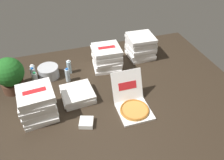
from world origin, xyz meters
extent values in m
cube|color=#2D2319|center=(0.00, 0.00, -0.01)|extent=(3.20, 2.40, 0.02)
cube|color=white|center=(0.17, -0.35, 0.01)|extent=(0.35, 0.35, 0.02)
cylinder|color=#C6893D|center=(0.17, -0.35, 0.03)|extent=(0.32, 0.32, 0.02)
torus|color=#A96324|center=(0.17, -0.35, 0.04)|extent=(0.32, 0.32, 0.02)
cube|color=white|center=(0.17, -0.10, 0.18)|extent=(0.35, 0.16, 0.33)
cube|color=red|center=(0.17, -0.11, 0.19)|extent=(0.21, 0.04, 0.08)
cube|color=white|center=(0.12, 0.57, 0.02)|extent=(0.39, 0.39, 0.04)
cube|color=white|center=(0.13, 0.58, 0.06)|extent=(0.39, 0.39, 0.04)
cube|color=red|center=(0.13, 0.58, 0.08)|extent=(0.23, 0.09, 0.00)
cube|color=white|center=(0.13, 0.58, 0.10)|extent=(0.38, 0.38, 0.04)
cube|color=white|center=(0.13, 0.57, 0.13)|extent=(0.35, 0.35, 0.04)
cube|color=white|center=(0.13, 0.59, 0.17)|extent=(0.36, 0.36, 0.04)
cube|color=white|center=(0.13, 0.58, 0.21)|extent=(0.37, 0.37, 0.04)
cube|color=white|center=(0.12, 0.59, 0.25)|extent=(0.36, 0.36, 0.04)
cube|color=white|center=(0.13, 0.58, 0.29)|extent=(0.37, 0.37, 0.04)
cube|color=red|center=(0.13, 0.58, 0.31)|extent=(0.23, 0.07, 0.00)
cube|color=white|center=(-0.83, -0.09, 0.02)|extent=(0.39, 0.39, 0.04)
cube|color=white|center=(-0.82, -0.10, 0.06)|extent=(0.37, 0.37, 0.04)
cube|color=white|center=(-0.82, -0.08, 0.10)|extent=(0.39, 0.39, 0.04)
cube|color=white|center=(-0.83, -0.09, 0.13)|extent=(0.39, 0.39, 0.04)
cube|color=red|center=(-0.83, -0.09, 0.15)|extent=(0.23, 0.09, 0.00)
cube|color=white|center=(-0.82, -0.08, 0.17)|extent=(0.39, 0.39, 0.04)
cube|color=white|center=(-0.83, -0.09, 0.21)|extent=(0.38, 0.38, 0.04)
cube|color=white|center=(-0.82, -0.09, 0.25)|extent=(0.36, 0.36, 0.04)
cube|color=red|center=(-0.82, -0.09, 0.27)|extent=(0.23, 0.07, 0.00)
cube|color=white|center=(-0.82, -0.08, 0.29)|extent=(0.39, 0.39, 0.04)
cube|color=white|center=(-0.82, -0.08, 0.32)|extent=(0.38, 0.38, 0.04)
cube|color=red|center=(-0.82, -0.08, 0.34)|extent=(0.23, 0.08, 0.00)
cube|color=white|center=(-0.38, 0.06, 0.02)|extent=(0.38, 0.38, 0.04)
cube|color=red|center=(-0.38, 0.06, 0.04)|extent=(0.23, 0.08, 0.00)
cube|color=white|center=(-0.39, 0.06, 0.06)|extent=(0.36, 0.36, 0.04)
cube|color=red|center=(-0.39, 0.06, 0.08)|extent=(0.23, 0.07, 0.00)
cube|color=white|center=(-0.38, 0.06, 0.10)|extent=(0.38, 0.38, 0.04)
cube|color=white|center=(0.67, 0.69, 0.02)|extent=(0.36, 0.36, 0.04)
cube|color=red|center=(0.67, 0.69, 0.04)|extent=(0.23, 0.07, 0.00)
cube|color=white|center=(0.68, 0.68, 0.06)|extent=(0.37, 0.37, 0.04)
cube|color=red|center=(0.68, 0.68, 0.08)|extent=(0.23, 0.07, 0.00)
cube|color=white|center=(0.66, 0.69, 0.10)|extent=(0.37, 0.37, 0.04)
cube|color=red|center=(0.66, 0.69, 0.12)|extent=(0.23, 0.07, 0.00)
cube|color=white|center=(0.67, 0.69, 0.13)|extent=(0.37, 0.37, 0.04)
cube|color=red|center=(0.67, 0.69, 0.15)|extent=(0.23, 0.07, 0.00)
cube|color=white|center=(0.67, 0.68, 0.17)|extent=(0.36, 0.36, 0.04)
cube|color=white|center=(0.67, 0.70, 0.21)|extent=(0.36, 0.36, 0.04)
cube|color=white|center=(0.67, 0.68, 0.25)|extent=(0.36, 0.36, 0.04)
cube|color=red|center=(0.67, 0.68, 0.27)|extent=(0.23, 0.07, 0.00)
cube|color=white|center=(0.66, 0.70, 0.29)|extent=(0.36, 0.36, 0.04)
cube|color=red|center=(0.66, 0.70, 0.31)|extent=(0.23, 0.07, 0.00)
cube|color=white|center=(0.66, 0.67, 0.32)|extent=(0.37, 0.37, 0.04)
cylinder|color=#B7BABF|center=(-0.66, 0.59, 0.07)|extent=(0.26, 0.26, 0.15)
cylinder|color=white|center=(-0.85, 0.56, 0.09)|extent=(0.06, 0.06, 0.18)
cylinder|color=blue|center=(-0.85, 0.56, 0.19)|extent=(0.03, 0.03, 0.02)
cylinder|color=white|center=(-0.83, 0.45, 0.09)|extent=(0.06, 0.06, 0.18)
cylinder|color=#239951|center=(-0.83, 0.45, 0.19)|extent=(0.03, 0.03, 0.02)
cylinder|color=white|center=(-0.85, 0.63, 0.09)|extent=(0.06, 0.06, 0.18)
cylinder|color=white|center=(-0.85, 0.63, 0.19)|extent=(0.03, 0.03, 0.02)
cylinder|color=silver|center=(-0.39, 0.59, 0.09)|extent=(0.06, 0.06, 0.18)
cylinder|color=white|center=(-0.39, 0.59, 0.19)|extent=(0.03, 0.03, 0.02)
cylinder|color=silver|center=(-0.44, 0.42, 0.09)|extent=(0.06, 0.06, 0.18)
cylinder|color=blue|center=(-0.44, 0.42, 0.19)|extent=(0.03, 0.03, 0.02)
cylinder|color=#513323|center=(-1.09, 0.44, 0.06)|extent=(0.26, 0.26, 0.12)
sphere|color=#1E611F|center=(-1.09, 0.44, 0.27)|extent=(0.34, 0.34, 0.34)
cube|color=white|center=(-0.37, -0.36, 0.03)|extent=(0.18, 0.18, 0.05)
camera|label=1|loc=(-0.60, -1.97, 1.87)|focal=37.21mm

